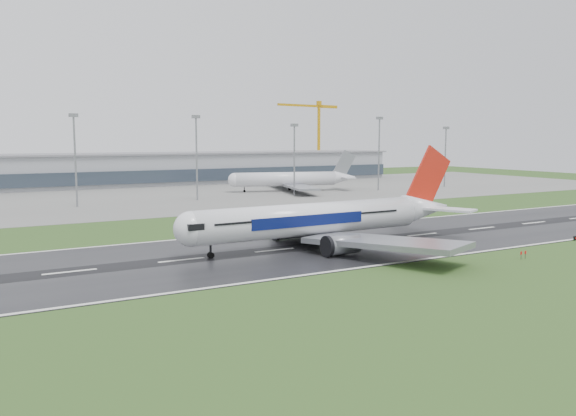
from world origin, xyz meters
TOP-DOWN VIEW (x-y plane):
  - ground at (0.00, 0.00)m, footprint 520.00×520.00m
  - runway at (0.00, 0.00)m, footprint 400.00×45.00m
  - apron at (0.00, 125.00)m, footprint 400.00×130.00m
  - terminal at (0.00, 185.00)m, footprint 240.00×36.00m
  - main_airliner at (-27.26, -0.80)m, footprint 69.94×66.72m
  - parked_airliner at (29.17, 115.86)m, footprint 70.26×67.38m
  - tower_crane at (96.36, 200.00)m, footprint 46.12×9.64m
  - floodmast_1 at (-62.55, 100.00)m, footprint 0.64×0.64m
  - floodmast_2 at (-19.84, 100.00)m, footprint 0.64×0.64m
  - floodmast_3 at (21.81, 100.00)m, footprint 0.64×0.64m
  - floodmast_4 at (64.81, 100.00)m, footprint 0.64×0.64m
  - floodmast_5 at (104.33, 100.00)m, footprint 0.64×0.64m

SIDE VIEW (x-z plane):
  - ground at x=0.00m, z-range 0.00..0.00m
  - apron at x=0.00m, z-range 0.00..0.08m
  - runway at x=0.00m, z-range 0.00..0.10m
  - terminal at x=0.00m, z-range 0.00..15.00m
  - parked_airliner at x=29.17m, z-range 0.08..17.22m
  - main_airliner at x=-27.26m, z-range 0.10..20.42m
  - floodmast_5 at x=104.33m, z-range 0.00..27.36m
  - floodmast_3 at x=21.81m, z-range 0.00..27.72m
  - floodmast_1 at x=-62.55m, z-range 0.00..30.03m
  - floodmast_2 at x=-19.84m, z-range 0.00..30.31m
  - floodmast_4 at x=64.81m, z-range 0.00..31.23m
  - tower_crane at x=96.36m, z-range 0.00..45.58m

